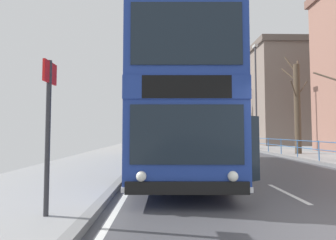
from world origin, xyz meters
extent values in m
cube|color=silver|center=(0.00, 2.60, 0.00)|extent=(0.12, 2.00, 0.00)
cube|color=silver|center=(0.00, 7.40, 0.00)|extent=(0.12, 2.00, 0.00)
cube|color=silver|center=(0.00, 12.20, 0.00)|extent=(0.12, 2.00, 0.00)
cube|color=silver|center=(0.00, 17.00, 0.00)|extent=(0.12, 2.00, 0.00)
cube|color=silver|center=(0.00, 21.80, 0.00)|extent=(0.12, 2.00, 0.00)
cube|color=silver|center=(0.00, 26.60, 0.00)|extent=(0.12, 2.00, 0.00)
cube|color=silver|center=(0.00, 31.40, 0.00)|extent=(0.12, 2.00, 0.00)
cube|color=silver|center=(0.00, 36.20, 0.00)|extent=(0.12, 2.00, 0.00)
cube|color=silver|center=(0.00, 41.00, 0.00)|extent=(0.12, 2.00, 0.00)
cube|color=silver|center=(0.00, 45.80, 0.00)|extent=(0.12, 2.00, 0.00)
cube|color=silver|center=(0.00, 50.60, 0.00)|extent=(0.12, 2.00, 0.00)
cube|color=silver|center=(-3.95, 0.00, 0.00)|extent=(0.12, 133.00, 0.00)
cube|color=gray|center=(-4.30, 0.00, 0.07)|extent=(0.20, 140.00, 0.14)
cube|color=navy|center=(-2.49, 6.79, 1.24)|extent=(2.69, 11.22, 1.79)
cube|color=navy|center=(-2.49, 6.79, 2.37)|extent=(2.70, 11.28, 0.47)
cube|color=navy|center=(-2.49, 6.79, 3.42)|extent=(2.69, 11.22, 1.63)
cube|color=navy|center=(-2.49, 6.79, 4.28)|extent=(2.61, 10.89, 0.08)
cube|color=#19232D|center=(-2.60, 1.19, 1.46)|extent=(2.17, 0.07, 1.15)
cube|color=black|center=(-2.60, 1.19, 2.37)|extent=(1.73, 0.06, 0.45)
cube|color=#19232D|center=(-2.60, 1.19, 3.42)|extent=(2.17, 0.07, 1.24)
cube|color=black|center=(-2.60, 1.19, 0.45)|extent=(2.35, 0.13, 0.24)
cube|color=silver|center=(-2.49, 6.79, 0.41)|extent=(2.71, 11.28, 0.10)
cube|color=#19232D|center=(-1.24, 7.05, 1.50)|extent=(0.19, 8.72, 0.93)
cube|color=#19232D|center=(-1.25, 6.77, 3.51)|extent=(0.21, 10.06, 0.98)
cube|color=#19232D|center=(-3.73, 7.10, 1.50)|extent=(0.19, 8.72, 0.93)
cube|color=#19232D|center=(-3.74, 6.82, 3.51)|extent=(0.21, 10.06, 0.98)
sphere|color=white|center=(-1.74, 1.16, 0.67)|extent=(0.20, 0.20, 0.20)
sphere|color=white|center=(-3.47, 1.19, 0.67)|extent=(0.20, 0.20, 0.20)
cube|color=#19232D|center=(-1.07, 2.23, 1.12)|extent=(0.69, 0.48, 1.54)
cube|color=black|center=(-1.40, 2.53, 1.12)|extent=(0.12, 0.90, 1.54)
cylinder|color=black|center=(-1.37, 3.38, 0.52)|extent=(0.32, 1.05, 1.04)
cylinder|color=black|center=(-3.74, 3.43, 0.52)|extent=(0.32, 1.05, 1.04)
cylinder|color=black|center=(-1.24, 10.46, 0.52)|extent=(0.32, 1.05, 1.04)
cylinder|color=black|center=(-3.61, 10.51, 0.52)|extent=(0.32, 1.05, 1.04)
cylinder|color=#386BA8|center=(4.45, 8.29, 0.62)|extent=(0.05, 0.05, 0.97)
cylinder|color=#386BA8|center=(4.45, 10.21, 0.62)|extent=(0.05, 0.05, 0.97)
cylinder|color=#386BA8|center=(4.45, 12.12, 0.62)|extent=(0.05, 0.05, 0.97)
cylinder|color=#386BA8|center=(4.45, 14.03, 0.62)|extent=(0.05, 0.05, 0.97)
cylinder|color=#386BA8|center=(4.45, 15.94, 0.62)|extent=(0.05, 0.05, 0.97)
cylinder|color=#386BA8|center=(4.45, 17.86, 0.62)|extent=(0.05, 0.05, 0.97)
cylinder|color=#386BA8|center=(4.45, 19.77, 0.62)|extent=(0.05, 0.05, 0.97)
cylinder|color=#386BA8|center=(4.45, 21.68, 0.62)|extent=(0.05, 0.05, 0.97)
cylinder|color=#386BA8|center=(4.45, 23.60, 0.62)|extent=(0.05, 0.05, 0.97)
cylinder|color=#386BA8|center=(4.45, 25.51, 0.62)|extent=(0.05, 0.05, 0.97)
cylinder|color=#386BA8|center=(4.45, 27.42, 0.62)|extent=(0.05, 0.05, 0.97)
cylinder|color=#386BA8|center=(4.45, 29.33, 0.62)|extent=(0.05, 0.05, 0.97)
cylinder|color=#386BA8|center=(4.45, 14.03, 1.06)|extent=(0.04, 30.60, 0.04)
cylinder|color=#386BA8|center=(4.45, 14.03, 0.67)|extent=(0.04, 30.60, 0.04)
cylinder|color=#2D2D33|center=(-4.96, 0.61, 1.42)|extent=(0.08, 0.08, 2.56)
cube|color=red|center=(-4.96, 0.63, 2.50)|extent=(0.04, 0.44, 0.36)
cylinder|color=#38383D|center=(4.93, 17.43, 4.52)|extent=(0.14, 0.14, 8.76)
cube|color=#B2B2AD|center=(4.93, 17.43, 9.02)|extent=(0.28, 0.60, 0.20)
cylinder|color=brown|center=(6.56, 27.60, 3.08)|extent=(0.36, 0.36, 5.89)
cylinder|color=brown|center=(5.92, 27.44, 5.05)|extent=(1.32, 0.40, 0.99)
cylinder|color=brown|center=(6.68, 28.42, 5.32)|extent=(0.38, 1.74, 1.61)
cylinder|color=brown|center=(7.31, 27.30, 6.10)|extent=(1.60, 0.70, 1.67)
cylinder|color=brown|center=(6.29, 28.16, 5.66)|extent=(0.66, 1.24, 1.71)
cylinder|color=brown|center=(5.04, 7.99, 4.06)|extent=(1.17, 1.32, 0.97)
cylinder|color=#4C3D2D|center=(5.71, 12.40, 3.07)|extent=(0.39, 0.39, 5.85)
cylinder|color=#4C3D2D|center=(6.05, 12.90, 5.86)|extent=(0.81, 1.14, 1.37)
cylinder|color=#4C3D2D|center=(5.48, 12.89, 5.42)|extent=(0.58, 1.09, 1.11)
cylinder|color=#4C3D2D|center=(5.35, 12.07, 4.22)|extent=(0.81, 0.74, 1.16)
cylinder|color=#4C3D2D|center=(6.13, 12.51, 4.37)|extent=(0.90, 0.30, 1.12)
cylinder|color=#4C3D2D|center=(5.51, 12.72, 6.03)|extent=(0.54, 0.76, 1.29)
cube|color=slate|center=(14.86, 29.12, 5.89)|extent=(13.34, 11.40, 11.78)
cube|color=#5F534B|center=(14.86, 29.12, 12.13)|extent=(13.88, 11.86, 0.70)
camera|label=1|loc=(-3.05, -3.51, 1.49)|focal=26.41mm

